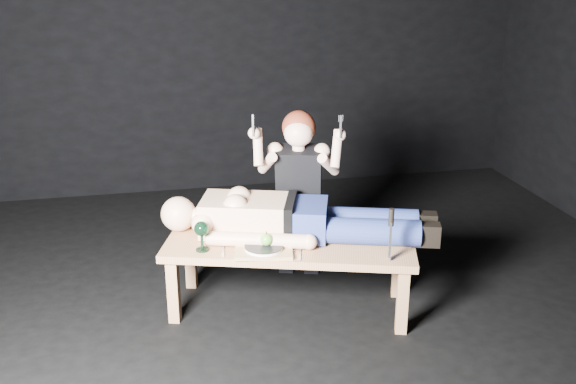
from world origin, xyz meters
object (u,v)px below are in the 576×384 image
(serving_tray, at_px, (264,250))
(goblet, at_px, (202,236))
(kneeling_woman, at_px, (299,191))
(table, at_px, (290,275))
(lying_man, at_px, (299,214))
(carving_knife, at_px, (390,235))

(serving_tray, distance_m, goblet, 0.37)
(kneeling_woman, bearing_deg, table, -93.15)
(table, height_order, lying_man, lying_man)
(table, xyz_separation_m, lying_man, (0.08, 0.08, 0.36))
(lying_man, relative_size, carving_knife, 5.05)
(kneeling_woman, height_order, goblet, kneeling_woman)
(goblet, xyz_separation_m, carving_knife, (1.02, -0.36, 0.07))
(lying_man, distance_m, kneeling_woman, 0.39)
(lying_man, bearing_deg, serving_tray, -124.99)
(goblet, bearing_deg, table, 1.88)
(serving_tray, xyz_separation_m, carving_knife, (0.67, -0.26, 0.15))
(goblet, bearing_deg, lying_man, 9.40)
(table, bearing_deg, kneeling_woman, 87.79)
(serving_tray, relative_size, carving_knife, 1.06)
(table, distance_m, goblet, 0.61)
(kneeling_woman, relative_size, carving_knife, 3.83)
(kneeling_woman, distance_m, goblet, 0.84)
(table, distance_m, lying_man, 0.38)
(table, xyz_separation_m, carving_knife, (0.49, -0.37, 0.38))
(lying_man, xyz_separation_m, serving_tray, (-0.26, -0.20, -0.13))
(table, height_order, serving_tray, serving_tray)
(serving_tray, bearing_deg, kneeling_woman, 59.26)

